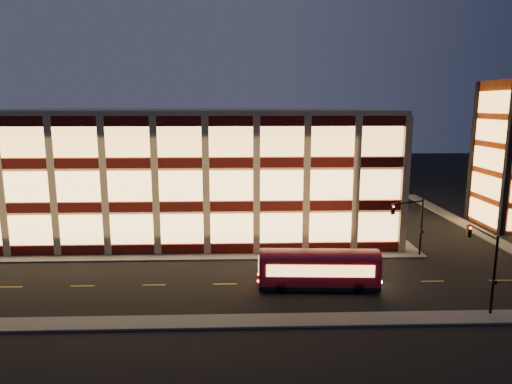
{
  "coord_description": "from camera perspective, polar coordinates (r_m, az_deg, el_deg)",
  "views": [
    {
      "loc": [
        5.38,
        -42.79,
        15.0
      ],
      "look_at": [
        7.16,
        8.0,
        5.33
      ],
      "focal_mm": 32.0,
      "sensor_mm": 36.0,
      "label": 1
    }
  ],
  "objects": [
    {
      "name": "sidewalk_office_east",
      "position": [
        64.1,
        14.03,
        -3.02
      ],
      "size": [
        2.0,
        30.0,
        0.15
      ],
      "primitive_type": "cube",
      "color": "#514F4C",
      "rests_on": "ground"
    },
    {
      "name": "trolley_bus",
      "position": [
        38.56,
        7.82,
        -9.27
      ],
      "size": [
        9.96,
        3.05,
        3.33
      ],
      "rotation": [
        0.0,
        0.0,
        -0.05
      ],
      "color": "#9F081A",
      "rests_on": "ground"
    },
    {
      "name": "sidewalk_near",
      "position": [
        33.75,
        -11.39,
        -15.69
      ],
      "size": [
        100.0,
        2.0,
        0.15
      ],
      "primitive_type": "cube",
      "color": "#514F4C",
      "rests_on": "ground"
    },
    {
      "name": "traffic_signal_near",
      "position": [
        38.15,
        26.67,
        -6.96
      ],
      "size": [
        0.32,
        4.45,
        6.0
      ],
      "color": "black",
      "rests_on": "ground"
    },
    {
      "name": "ground",
      "position": [
        45.66,
        -8.76,
        -8.53
      ],
      "size": [
        200.0,
        200.0,
        0.0
      ],
      "primitive_type": "plane",
      "color": "black",
      "rests_on": "ground"
    },
    {
      "name": "office_building",
      "position": [
        60.78,
        -9.85,
        3.29
      ],
      "size": [
        50.45,
        30.45,
        14.5
      ],
      "color": "tan",
      "rests_on": "ground"
    },
    {
      "name": "traffic_signal_far",
      "position": [
        47.47,
        18.85,
        -3.07
      ],
      "size": [
        3.79,
        1.87,
        6.0
      ],
      "color": "black",
      "rests_on": "ground"
    },
    {
      "name": "sidewalk_office_south",
      "position": [
        47.02,
        -12.29,
        -7.99
      ],
      "size": [
        54.0,
        2.0,
        0.15
      ],
      "primitive_type": "cube",
      "color": "#514F4C",
      "rests_on": "ground"
    },
    {
      "name": "sidewalk_tower_west",
      "position": [
        67.95,
        22.99,
        -2.78
      ],
      "size": [
        2.0,
        30.0,
        0.15
      ],
      "primitive_type": "cube",
      "color": "#514F4C",
      "rests_on": "ground"
    }
  ]
}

